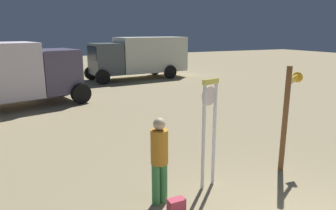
% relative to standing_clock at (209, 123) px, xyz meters
% --- Properties ---
extents(standing_clock, '(0.41, 0.20, 2.29)m').
position_rel_standing_clock_xyz_m(standing_clock, '(0.00, 0.00, 0.00)').
color(standing_clock, white).
rests_on(standing_clock, ground_plane).
extents(arrow_sign, '(1.02, 0.67, 2.46)m').
position_rel_standing_clock_xyz_m(arrow_sign, '(2.29, 0.07, 0.25)').
color(arrow_sign, brown).
rests_on(arrow_sign, ground_plane).
extents(person_near_clock, '(0.32, 0.32, 1.69)m').
position_rel_standing_clock_xyz_m(person_near_clock, '(-1.19, -0.19, -0.44)').
color(person_near_clock, '#3D8D4B').
rests_on(person_near_clock, ground_plane).
extents(backpack, '(0.30, 0.22, 0.38)m').
position_rel_standing_clock_xyz_m(backpack, '(-1.14, -0.77, -1.20)').
color(backpack, '#C63F54').
rests_on(backpack, ground_plane).
extents(box_truck_far, '(7.04, 3.10, 2.81)m').
position_rel_standing_clock_xyz_m(box_truck_far, '(4.22, 15.14, 0.18)').
color(box_truck_far, silver).
rests_on(box_truck_far, ground_plane).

